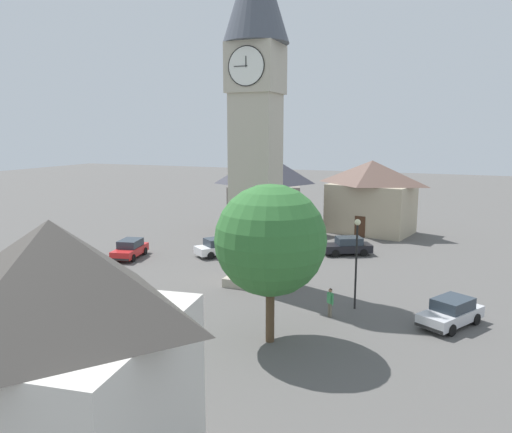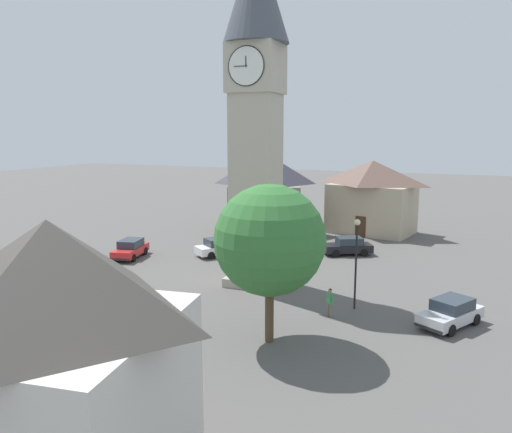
{
  "view_description": "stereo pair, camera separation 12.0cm",
  "coord_description": "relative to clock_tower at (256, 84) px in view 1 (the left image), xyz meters",
  "views": [
    {
      "loc": [
        -12.6,
        30.92,
        10.5
      ],
      "look_at": [
        0.0,
        0.0,
        4.73
      ],
      "focal_mm": 34.76,
      "sensor_mm": 36.0,
      "label": 1
    },
    {
      "loc": [
        -12.71,
        30.88,
        10.5
      ],
      "look_at": [
        0.0,
        0.0,
        4.73
      ],
      "focal_mm": 34.76,
      "sensor_mm": 36.0,
      "label": 2
    }
  ],
  "objects": [
    {
      "name": "clock_tower",
      "position": [
        0.0,
        0.0,
        0.0
      ],
      "size": [
        4.33,
        4.33,
        23.08
      ],
      "color": "#A59C89",
      "rests_on": "ground"
    },
    {
      "name": "car_red_corner",
      "position": [
        -4.22,
        -10.5,
        -12.76
      ],
      "size": [
        4.43,
        3.46,
        1.53
      ],
      "color": "black",
      "rests_on": "ground"
    },
    {
      "name": "car_silver_kerb",
      "position": [
        12.45,
        -2.52,
        -12.76
      ],
      "size": [
        2.52,
        4.39,
        1.53
      ],
      "color": "red",
      "rests_on": "ground"
    },
    {
      "name": "building_terrace_right",
      "position": [
        5.79,
        -16.51,
        -9.26
      ],
      "size": [
        9.55,
        9.68,
        8.34
      ],
      "color": "slate",
      "rests_on": "ground"
    },
    {
      "name": "tree",
      "position": [
        -4.33,
        8.76,
        -8.29
      ],
      "size": [
        5.52,
        5.52,
        8.01
      ],
      "color": "brown",
      "rests_on": "ground"
    },
    {
      "name": "pedestrian",
      "position": [
        -6.34,
        4.33,
        -12.52
      ],
      "size": [
        0.44,
        0.41,
        1.69
      ],
      "color": "#706656",
      "rests_on": "ground"
    },
    {
      "name": "building_corner_back",
      "position": [
        -2.89,
        21.3,
        -9.31
      ],
      "size": [
        7.22,
        7.23,
        8.25
      ],
      "color": "beige",
      "rests_on": "ground"
    },
    {
      "name": "car_white_side",
      "position": [
        -12.76,
        3.11,
        -12.76
      ],
      "size": [
        3.51,
        4.42,
        1.53
      ],
      "color": "silver",
      "rests_on": "ground"
    },
    {
      "name": "building_shop_left",
      "position": [
        -4.43,
        -20.84,
        -9.68
      ],
      "size": [
        9.56,
        7.4,
        7.53
      ],
      "color": "tan",
      "rests_on": "ground"
    },
    {
      "name": "ground_plane",
      "position": [
        -0.0,
        -0.0,
        -13.53
      ],
      "size": [
        200.0,
        200.0,
        0.0
      ],
      "primitive_type": "plane",
      "color": "#565451"
    },
    {
      "name": "lamp_post",
      "position": [
        -7.4,
        2.47,
        -9.92
      ],
      "size": [
        0.36,
        0.36,
        5.45
      ],
      "color": "black",
      "rests_on": "ground"
    },
    {
      "name": "car_blue_kerb",
      "position": [
        5.85,
        -6.03,
        -12.76
      ],
      "size": [
        3.84,
        4.31,
        1.53
      ],
      "color": "white",
      "rests_on": "ground"
    }
  ]
}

